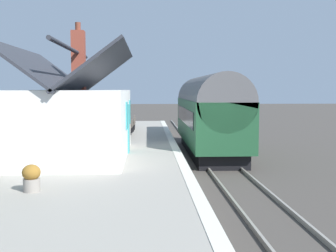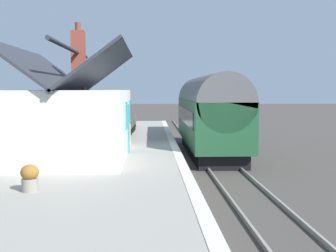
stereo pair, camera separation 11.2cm
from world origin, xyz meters
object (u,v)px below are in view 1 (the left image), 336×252
at_px(train, 209,114).
at_px(bench_platform_end, 133,121).
at_px(bench_mid_platform, 133,124).
at_px(bench_near_building, 130,126).
at_px(bench_by_lamp, 128,129).
at_px(planter_under_sign, 31,177).
at_px(planter_by_door, 93,122).
at_px(planter_corner_building, 100,132).
at_px(station_building, 73,120).

relative_size(train, bench_platform_end, 7.36).
bearing_deg(bench_mid_platform, bench_near_building, 177.49).
relative_size(bench_by_lamp, planter_under_sign, 1.91).
bearing_deg(planter_by_door, bench_mid_platform, -139.86).
relative_size(bench_mid_platform, bench_by_lamp, 1.00).
xyz_separation_m(bench_by_lamp, planter_by_door, (7.49, 2.97, -0.16)).
xyz_separation_m(planter_by_door, planter_corner_building, (-7.11, -1.34, -0.04)).
distance_m(bench_mid_platform, planter_by_door, 4.82).
bearing_deg(bench_mid_platform, bench_platform_end, 1.18).
bearing_deg(planter_under_sign, planter_corner_building, -1.69).
xyz_separation_m(bench_platform_end, bench_by_lamp, (-6.35, 0.08, 0.00)).
relative_size(train, planter_corner_building, 11.06).
bearing_deg(bench_near_building, planter_corner_building, 131.14).
bearing_deg(bench_platform_end, bench_mid_platform, -178.82).
bearing_deg(train, planter_under_sign, 149.63).
bearing_deg(bench_platform_end, planter_corner_building, 164.03).
xyz_separation_m(train, station_building, (-5.34, 6.40, 0.08)).
xyz_separation_m(bench_mid_platform, planter_by_door, (3.68, 3.10, -0.16)).
bearing_deg(bench_mid_platform, planter_corner_building, 152.79).
distance_m(bench_near_building, planter_corner_building, 2.24).
distance_m(bench_platform_end, bench_mid_platform, 2.55).
distance_m(station_building, bench_mid_platform, 10.56).
height_order(station_building, bench_by_lamp, station_building).
distance_m(planter_by_door, planter_corner_building, 7.24).
distance_m(train, bench_mid_platform, 6.69).
height_order(bench_platform_end, bench_by_lamp, same).
bearing_deg(train, station_building, 129.84).
height_order(train, planter_under_sign, train).
height_order(bench_mid_platform, bench_by_lamp, same).
xyz_separation_m(station_building, bench_mid_platform, (10.31, -2.03, -1.02)).
relative_size(bench_by_lamp, planter_by_door, 1.38).
relative_size(bench_near_building, planter_by_door, 1.38).
bearing_deg(station_building, bench_near_building, -13.11).
xyz_separation_m(station_building, bench_by_lamp, (6.50, -1.90, -1.02)).
height_order(station_building, planter_by_door, station_building).
height_order(bench_mid_platform, planter_under_sign, bench_mid_platform).
distance_m(station_building, bench_near_building, 8.63).
relative_size(bench_near_building, planter_corner_building, 1.51).
height_order(station_building, bench_mid_platform, station_building).
relative_size(bench_near_building, bench_mid_platform, 1.00).
bearing_deg(bench_mid_platform, train, -138.69).
height_order(planter_by_door, planter_corner_building, planter_by_door).
xyz_separation_m(bench_near_building, planter_by_door, (5.65, 3.02, -0.16)).
relative_size(train, planter_under_sign, 14.01).
bearing_deg(bench_near_building, bench_by_lamp, 178.60).
height_order(station_building, bench_platform_end, station_building).
height_order(bench_near_building, bench_platform_end, same).
bearing_deg(station_building, planter_under_sign, 178.94).
bearing_deg(planter_corner_building, planter_by_door, 10.69).
distance_m(station_building, bench_platform_end, 13.05).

